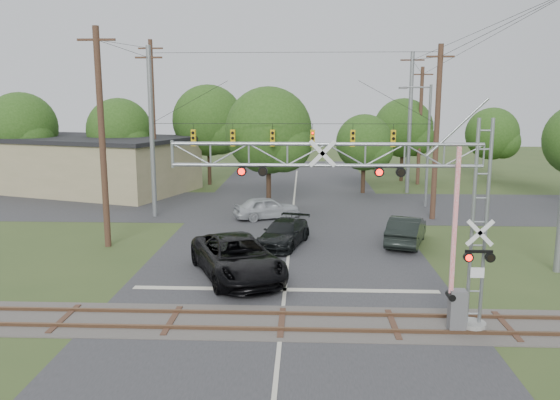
{
  "coord_description": "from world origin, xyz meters",
  "views": [
    {
      "loc": [
        0.75,
        -16.54,
        7.94
      ],
      "look_at": [
        -0.3,
        7.5,
        3.52
      ],
      "focal_mm": 35.0,
      "sensor_mm": 36.0,
      "label": 1
    }
  ],
  "objects_px": {
    "streetlight": "(426,140)",
    "pickup_black": "(237,257)",
    "crossing_gantry": "(385,202)",
    "commercial_building": "(76,163)",
    "car_dark": "(284,233)",
    "traffic_signal_span": "(306,134)",
    "sedan_silver": "(267,208)"
  },
  "relations": [
    {
      "from": "streetlight",
      "to": "car_dark",
      "type": "bearing_deg",
      "value": -130.97
    },
    {
      "from": "pickup_black",
      "to": "streetlight",
      "type": "bearing_deg",
      "value": 31.84
    },
    {
      "from": "traffic_signal_span",
      "to": "car_dark",
      "type": "xyz_separation_m",
      "value": [
        -1.22,
        -7.32,
        -4.99
      ]
    },
    {
      "from": "crossing_gantry",
      "to": "commercial_building",
      "type": "bearing_deg",
      "value": 128.0
    },
    {
      "from": "car_dark",
      "to": "sedan_silver",
      "type": "distance_m",
      "value": 7.1
    },
    {
      "from": "streetlight",
      "to": "crossing_gantry",
      "type": "bearing_deg",
      "value": -105.5
    },
    {
      "from": "crossing_gantry",
      "to": "traffic_signal_span",
      "type": "distance_m",
      "value": 18.58
    },
    {
      "from": "commercial_building",
      "to": "streetlight",
      "type": "relative_size",
      "value": 2.5
    },
    {
      "from": "commercial_building",
      "to": "car_dark",
      "type": "bearing_deg",
      "value": -25.37
    },
    {
      "from": "traffic_signal_span",
      "to": "sedan_silver",
      "type": "distance_m",
      "value": 5.61
    },
    {
      "from": "crossing_gantry",
      "to": "sedan_silver",
      "type": "relative_size",
      "value": 2.46
    },
    {
      "from": "crossing_gantry",
      "to": "car_dark",
      "type": "relative_size",
      "value": 2.23
    },
    {
      "from": "pickup_black",
      "to": "traffic_signal_span",
      "type": "bearing_deg",
      "value": 53.14
    },
    {
      "from": "car_dark",
      "to": "commercial_building",
      "type": "bearing_deg",
      "value": 151.89
    },
    {
      "from": "traffic_signal_span",
      "to": "pickup_black",
      "type": "xyz_separation_m",
      "value": [
        -3.13,
        -12.85,
        -4.77
      ]
    },
    {
      "from": "sedan_silver",
      "to": "crossing_gantry",
      "type": "bearing_deg",
      "value": 173.18
    },
    {
      "from": "crossing_gantry",
      "to": "pickup_black",
      "type": "distance_m",
      "value": 8.73
    },
    {
      "from": "car_dark",
      "to": "streetlight",
      "type": "bearing_deg",
      "value": 64.77
    },
    {
      "from": "streetlight",
      "to": "pickup_black",
      "type": "bearing_deg",
      "value": -124.98
    },
    {
      "from": "traffic_signal_span",
      "to": "streetlight",
      "type": "height_order",
      "value": "traffic_signal_span"
    },
    {
      "from": "traffic_signal_span",
      "to": "pickup_black",
      "type": "relative_size",
      "value": 2.88
    },
    {
      "from": "crossing_gantry",
      "to": "car_dark",
      "type": "height_order",
      "value": "crossing_gantry"
    },
    {
      "from": "sedan_silver",
      "to": "traffic_signal_span",
      "type": "bearing_deg",
      "value": -105.02
    },
    {
      "from": "traffic_signal_span",
      "to": "car_dark",
      "type": "bearing_deg",
      "value": -99.46
    },
    {
      "from": "sedan_silver",
      "to": "commercial_building",
      "type": "height_order",
      "value": "commercial_building"
    },
    {
      "from": "traffic_signal_span",
      "to": "streetlight",
      "type": "xyz_separation_m",
      "value": [
        8.87,
        4.3,
        -0.63
      ]
    },
    {
      "from": "pickup_black",
      "to": "commercial_building",
      "type": "distance_m",
      "value": 29.73
    },
    {
      "from": "pickup_black",
      "to": "crossing_gantry",
      "type": "bearing_deg",
      "value": -67.1
    },
    {
      "from": "pickup_black",
      "to": "sedan_silver",
      "type": "xyz_separation_m",
      "value": [
        0.51,
        12.49,
        -0.17
      ]
    },
    {
      "from": "traffic_signal_span",
      "to": "sedan_silver",
      "type": "bearing_deg",
      "value": -172.04
    },
    {
      "from": "car_dark",
      "to": "commercial_building",
      "type": "distance_m",
      "value": 26.81
    },
    {
      "from": "sedan_silver",
      "to": "car_dark",
      "type": "bearing_deg",
      "value": 168.43
    }
  ]
}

